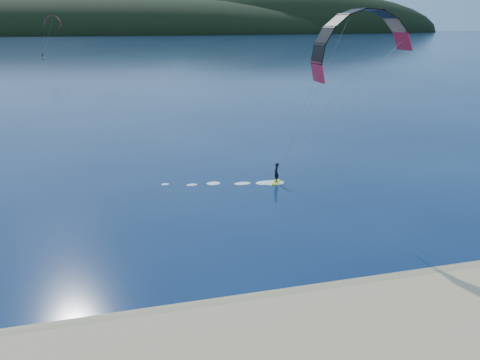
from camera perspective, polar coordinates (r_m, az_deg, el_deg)
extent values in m
cube|color=#907754|center=(23.21, -7.37, -16.94)|extent=(220.00, 2.50, 0.10)
ellipsoid|color=black|center=(735.95, -18.77, 17.02)|extent=(840.00, 280.00, 110.00)
ellipsoid|color=black|center=(817.42, 4.75, 18.02)|extent=(600.00, 240.00, 140.00)
cube|color=yellow|center=(41.15, 4.56, -0.29)|extent=(1.16, 1.49, 0.08)
imported|color=black|center=(40.85, 4.59, 0.94)|extent=(0.71, 0.79, 1.80)
cylinder|color=gray|center=(38.84, 9.86, 7.64)|extent=(0.02, 0.02, 11.47)
cube|color=yellow|center=(220.00, -23.58, 13.98)|extent=(1.26, 1.33, 0.08)
imported|color=black|center=(219.95, -23.61, 14.20)|extent=(1.04, 1.06, 1.72)
cylinder|color=gray|center=(216.88, -23.05, 15.98)|extent=(0.02, 0.02, 14.49)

